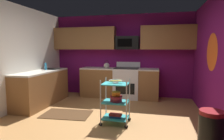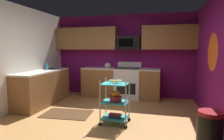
{
  "view_description": "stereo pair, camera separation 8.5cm",
  "coord_description": "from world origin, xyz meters",
  "px_view_note": "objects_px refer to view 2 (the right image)",
  "views": [
    {
      "loc": [
        1.14,
        -3.7,
        1.51
      ],
      "look_at": [
        0.17,
        0.4,
        1.05
      ],
      "focal_mm": 30.69,
      "sensor_mm": 36.0,
      "label": 1
    },
    {
      "loc": [
        1.22,
        -3.68,
        1.51
      ],
      "look_at": [
        0.17,
        0.4,
        1.05
      ],
      "focal_mm": 30.69,
      "sensor_mm": 36.0,
      "label": 2
    }
  ],
  "objects_px": {
    "mixing_bowl_small": "(116,94)",
    "dish_soap_bottle": "(47,66)",
    "kettle": "(108,65)",
    "microwave": "(129,43)",
    "fruit_bowl": "(115,81)",
    "book_stack": "(115,116)",
    "trash_can": "(209,134)",
    "oven_range": "(128,83)",
    "mixing_bowl_large": "(116,99)",
    "rolling_cart": "(115,102)"
  },
  "relations": [
    {
      "from": "mixing_bowl_large",
      "to": "book_stack",
      "type": "relative_size",
      "value": 0.98
    },
    {
      "from": "dish_soap_bottle",
      "to": "book_stack",
      "type": "bearing_deg",
      "value": -26.8
    },
    {
      "from": "dish_soap_bottle",
      "to": "fruit_bowl",
      "type": "bearing_deg",
      "value": -26.8
    },
    {
      "from": "mixing_bowl_large",
      "to": "mixing_bowl_small",
      "type": "xyz_separation_m",
      "value": [
        -0.0,
        0.0,
        0.1
      ]
    },
    {
      "from": "oven_range",
      "to": "fruit_bowl",
      "type": "xyz_separation_m",
      "value": [
        0.1,
        -2.11,
        0.4
      ]
    },
    {
      "from": "oven_range",
      "to": "dish_soap_bottle",
      "type": "xyz_separation_m",
      "value": [
        -2.19,
        -0.96,
        0.54
      ]
    },
    {
      "from": "mixing_bowl_large",
      "to": "mixing_bowl_small",
      "type": "height_order",
      "value": "mixing_bowl_small"
    },
    {
      "from": "mixing_bowl_small",
      "to": "kettle",
      "type": "relative_size",
      "value": 0.69
    },
    {
      "from": "microwave",
      "to": "trash_can",
      "type": "distance_m",
      "value": 3.75
    },
    {
      "from": "book_stack",
      "to": "dish_soap_bottle",
      "type": "xyz_separation_m",
      "value": [
        -2.29,
        1.16,
        0.86
      ]
    },
    {
      "from": "microwave",
      "to": "fruit_bowl",
      "type": "distance_m",
      "value": 2.37
    },
    {
      "from": "rolling_cart",
      "to": "fruit_bowl",
      "type": "height_order",
      "value": "rolling_cart"
    },
    {
      "from": "rolling_cart",
      "to": "mixing_bowl_large",
      "type": "xyz_separation_m",
      "value": [
        0.01,
        -0.0,
        0.07
      ]
    },
    {
      "from": "kettle",
      "to": "trash_can",
      "type": "bearing_deg",
      "value": -52.08
    },
    {
      "from": "mixing_bowl_small",
      "to": "book_stack",
      "type": "relative_size",
      "value": 0.71
    },
    {
      "from": "rolling_cart",
      "to": "kettle",
      "type": "distance_m",
      "value": 2.3
    },
    {
      "from": "book_stack",
      "to": "trash_can",
      "type": "relative_size",
      "value": 0.39
    },
    {
      "from": "oven_range",
      "to": "microwave",
      "type": "bearing_deg",
      "value": 90.26
    },
    {
      "from": "oven_range",
      "to": "mixing_bowl_large",
      "type": "relative_size",
      "value": 4.37
    },
    {
      "from": "microwave",
      "to": "rolling_cart",
      "type": "height_order",
      "value": "microwave"
    },
    {
      "from": "rolling_cart",
      "to": "kettle",
      "type": "relative_size",
      "value": 3.47
    },
    {
      "from": "oven_range",
      "to": "book_stack",
      "type": "relative_size",
      "value": 4.27
    },
    {
      "from": "microwave",
      "to": "kettle",
      "type": "bearing_deg",
      "value": -170.47
    },
    {
      "from": "dish_soap_bottle",
      "to": "trash_can",
      "type": "distance_m",
      "value": 4.4
    },
    {
      "from": "mixing_bowl_large",
      "to": "book_stack",
      "type": "bearing_deg",
      "value": 180.0
    },
    {
      "from": "mixing_bowl_large",
      "to": "kettle",
      "type": "height_order",
      "value": "kettle"
    },
    {
      "from": "oven_range",
      "to": "mixing_bowl_large",
      "type": "distance_m",
      "value": 2.12
    },
    {
      "from": "oven_range",
      "to": "book_stack",
      "type": "distance_m",
      "value": 2.14
    },
    {
      "from": "trash_can",
      "to": "mixing_bowl_large",
      "type": "bearing_deg",
      "value": 151.13
    },
    {
      "from": "mixing_bowl_large",
      "to": "book_stack",
      "type": "xyz_separation_m",
      "value": [
        -0.01,
        0.0,
        -0.35
      ]
    },
    {
      "from": "fruit_bowl",
      "to": "trash_can",
      "type": "xyz_separation_m",
      "value": [
        1.56,
        -0.85,
        -0.55
      ]
    },
    {
      "from": "trash_can",
      "to": "dish_soap_bottle",
      "type": "bearing_deg",
      "value": 152.43
    },
    {
      "from": "microwave",
      "to": "mixing_bowl_large",
      "type": "height_order",
      "value": "microwave"
    },
    {
      "from": "rolling_cart",
      "to": "trash_can",
      "type": "height_order",
      "value": "rolling_cart"
    },
    {
      "from": "mixing_bowl_small",
      "to": "dish_soap_bottle",
      "type": "distance_m",
      "value": 2.6
    },
    {
      "from": "rolling_cart",
      "to": "trash_can",
      "type": "relative_size",
      "value": 1.39
    },
    {
      "from": "mixing_bowl_small",
      "to": "dish_soap_bottle",
      "type": "xyz_separation_m",
      "value": [
        -2.3,
        1.15,
        0.4
      ]
    },
    {
      "from": "oven_range",
      "to": "kettle",
      "type": "distance_m",
      "value": 0.83
    },
    {
      "from": "oven_range",
      "to": "mixing_bowl_small",
      "type": "distance_m",
      "value": 2.12
    },
    {
      "from": "oven_range",
      "to": "microwave",
      "type": "relative_size",
      "value": 1.57
    },
    {
      "from": "rolling_cart",
      "to": "book_stack",
      "type": "relative_size",
      "value": 3.55
    },
    {
      "from": "oven_range",
      "to": "mixing_bowl_small",
      "type": "xyz_separation_m",
      "value": [
        0.11,
        -2.11,
        0.14
      ]
    },
    {
      "from": "trash_can",
      "to": "kettle",
      "type": "bearing_deg",
      "value": 127.92
    },
    {
      "from": "kettle",
      "to": "dish_soap_bottle",
      "type": "relative_size",
      "value": 1.32
    },
    {
      "from": "mixing_bowl_large",
      "to": "kettle",
      "type": "bearing_deg",
      "value": 109.82
    },
    {
      "from": "oven_range",
      "to": "mixing_bowl_small",
      "type": "relative_size",
      "value": 6.04
    },
    {
      "from": "trash_can",
      "to": "oven_range",
      "type": "bearing_deg",
      "value": 119.26
    },
    {
      "from": "mixing_bowl_small",
      "to": "book_stack",
      "type": "distance_m",
      "value": 0.45
    },
    {
      "from": "book_stack",
      "to": "dish_soap_bottle",
      "type": "distance_m",
      "value": 2.7
    },
    {
      "from": "microwave",
      "to": "mixing_bowl_small",
      "type": "relative_size",
      "value": 3.85
    }
  ]
}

